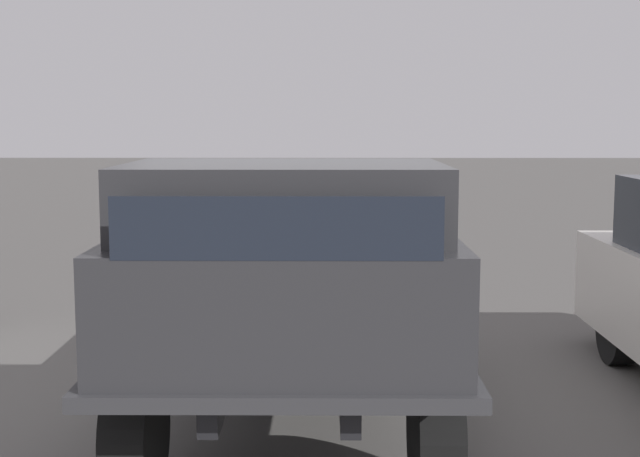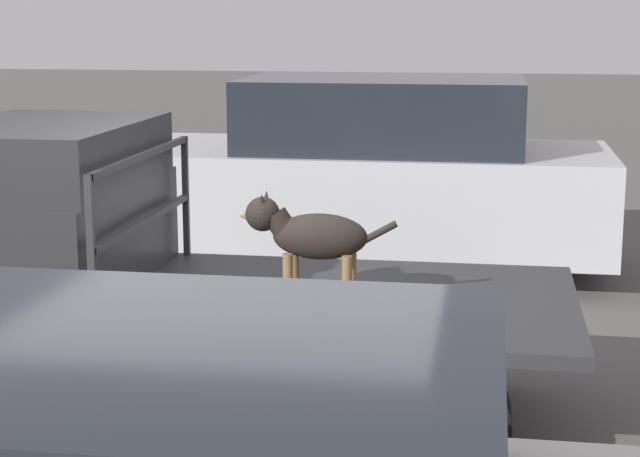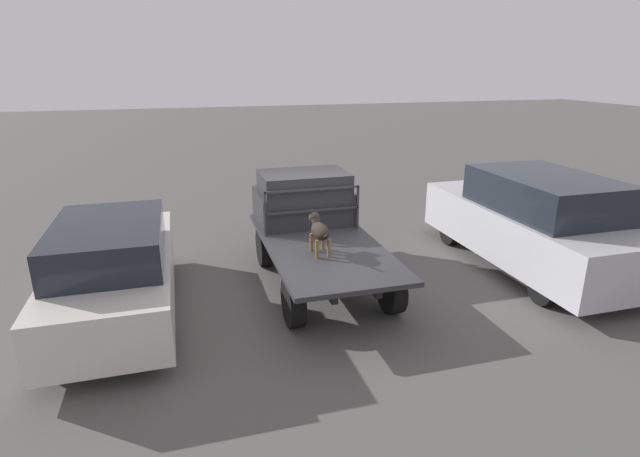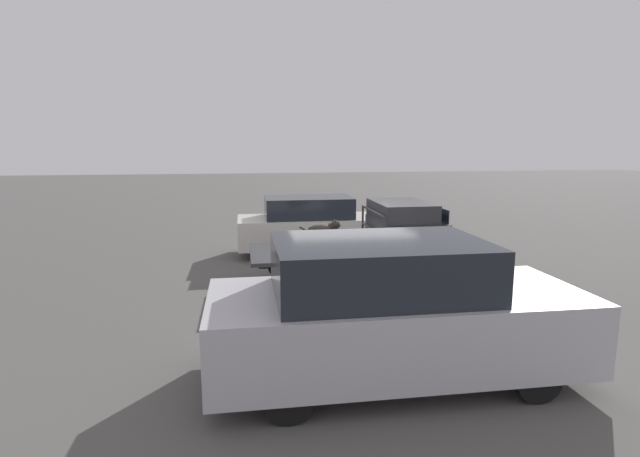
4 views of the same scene
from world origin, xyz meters
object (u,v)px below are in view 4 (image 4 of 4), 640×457
(parked_sedan, at_px, (314,225))
(parked_pickup_far, at_px, (392,312))
(flatbed_truck, at_px, (346,260))
(dog, at_px, (323,230))

(parked_sedan, bearing_deg, parked_pickup_far, -87.46)
(flatbed_truck, distance_m, parked_sedan, 3.47)
(flatbed_truck, relative_size, parked_sedan, 0.94)
(parked_sedan, xyz_separation_m, parked_pickup_far, (-0.06, -7.73, 0.12))
(flatbed_truck, height_order, dog, dog)
(dog, bearing_deg, parked_sedan, 100.34)
(flatbed_truck, bearing_deg, parked_pickup_far, -93.59)
(dog, relative_size, parked_sedan, 0.21)
(flatbed_truck, xyz_separation_m, dog, (-0.47, 0.18, 0.64))
(dog, bearing_deg, flatbed_truck, -6.08)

